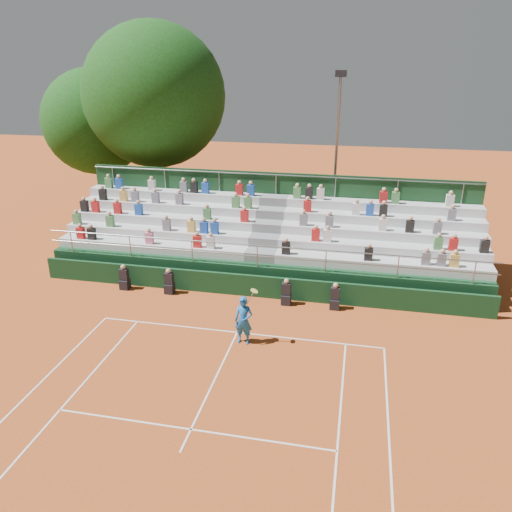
% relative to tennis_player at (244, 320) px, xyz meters
% --- Properties ---
extents(ground, '(90.00, 90.00, 0.00)m').
position_rel_tennis_player_xyz_m(ground, '(-0.41, 0.64, -0.93)').
color(ground, '#AE4B1D').
rests_on(ground, ground).
extents(courtside_wall, '(20.00, 0.15, 1.00)m').
position_rel_tennis_player_xyz_m(courtside_wall, '(-0.41, 3.84, -0.43)').
color(courtside_wall, black).
rests_on(courtside_wall, ground).
extents(line_officials, '(9.87, 0.40, 1.19)m').
position_rel_tennis_player_xyz_m(line_officials, '(-1.59, 3.39, -0.45)').
color(line_officials, black).
rests_on(line_officials, ground).
extents(grandstand, '(20.00, 5.20, 4.40)m').
position_rel_tennis_player_xyz_m(grandstand, '(-0.42, 7.08, 0.15)').
color(grandstand, black).
rests_on(grandstand, ground).
extents(tennis_player, '(0.88, 0.49, 2.22)m').
position_rel_tennis_player_xyz_m(tennis_player, '(0.00, 0.00, 0.00)').
color(tennis_player, '#165DAA').
rests_on(tennis_player, ground).
extents(tree_west, '(6.45, 6.45, 9.33)m').
position_rel_tennis_player_xyz_m(tree_west, '(-12.59, 13.60, 5.16)').
color(tree_west, '#3A2715').
rests_on(tree_west, ground).
extents(tree_east, '(8.14, 8.14, 11.84)m').
position_rel_tennis_player_xyz_m(tree_east, '(-8.16, 12.64, 6.83)').
color(tree_east, '#3A2715').
rests_on(tree_east, ground).
extents(floodlight_mast, '(0.60, 0.25, 9.21)m').
position_rel_tennis_player_xyz_m(floodlight_mast, '(2.37, 12.67, 4.37)').
color(floodlight_mast, gray).
rests_on(floodlight_mast, ground).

